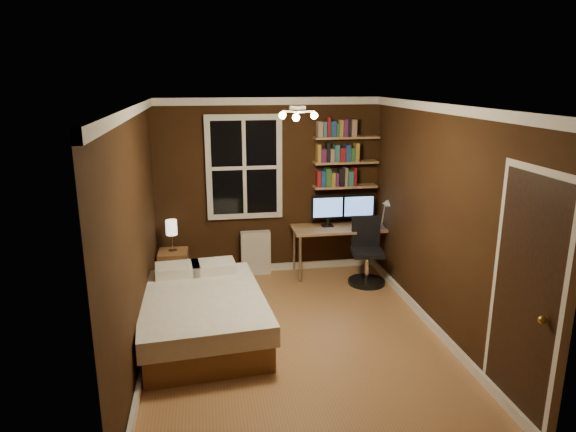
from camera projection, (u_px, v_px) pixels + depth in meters
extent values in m
plane|color=olive|center=(295.00, 338.00, 5.62)|extent=(4.20, 4.20, 0.00)
cube|color=black|center=(269.00, 187.00, 7.29)|extent=(3.20, 0.04, 2.50)
cube|color=black|center=(135.00, 236.00, 5.04)|extent=(0.04, 4.20, 2.50)
cube|color=black|center=(441.00, 222.00, 5.55)|extent=(0.04, 4.20, 2.50)
cube|color=white|center=(296.00, 105.00, 4.97)|extent=(3.20, 4.20, 0.02)
cube|color=silver|center=(244.00, 168.00, 7.13)|extent=(1.06, 0.06, 1.46)
sphere|color=#B89138|center=(542.00, 320.00, 3.84)|extent=(0.06, 0.06, 0.06)
cube|color=#9E774D|center=(345.00, 186.00, 7.35)|extent=(0.92, 0.22, 0.03)
cube|color=#9E774D|center=(346.00, 162.00, 7.26)|extent=(0.92, 0.22, 0.03)
cube|color=#9E774D|center=(346.00, 137.00, 7.17)|extent=(0.92, 0.22, 0.03)
cube|color=brown|center=(203.00, 326.00, 5.59)|extent=(1.39, 1.87, 0.28)
cube|color=silver|center=(202.00, 305.00, 5.53)|extent=(1.46, 1.93, 0.21)
cube|color=white|center=(178.00, 270.00, 6.07)|extent=(0.54, 0.40, 0.12)
cube|color=white|center=(213.00, 267.00, 6.18)|extent=(0.54, 0.40, 0.12)
cube|color=brown|center=(174.00, 268.00, 7.00)|extent=(0.40, 0.40, 0.49)
cube|color=silver|center=(256.00, 253.00, 7.39)|extent=(0.42, 0.15, 0.63)
cube|color=#9E774D|center=(344.00, 228.00, 7.32)|extent=(1.47, 0.55, 0.04)
cylinder|color=beige|center=(300.00, 259.00, 7.08)|extent=(0.04, 0.04, 0.66)
cylinder|color=beige|center=(393.00, 254.00, 7.30)|extent=(0.04, 0.04, 0.66)
cylinder|color=beige|center=(294.00, 248.00, 7.53)|extent=(0.04, 0.04, 0.66)
cylinder|color=beige|center=(382.00, 244.00, 7.75)|extent=(0.04, 0.04, 0.66)
cylinder|color=black|center=(366.00, 282.00, 7.10)|extent=(0.51, 0.51, 0.05)
cylinder|color=silver|center=(367.00, 267.00, 7.05)|extent=(0.06, 0.06, 0.37)
cube|color=black|center=(368.00, 252.00, 6.99)|extent=(0.46, 0.46, 0.07)
cube|color=black|center=(366.00, 231.00, 7.10)|extent=(0.40, 0.10, 0.43)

